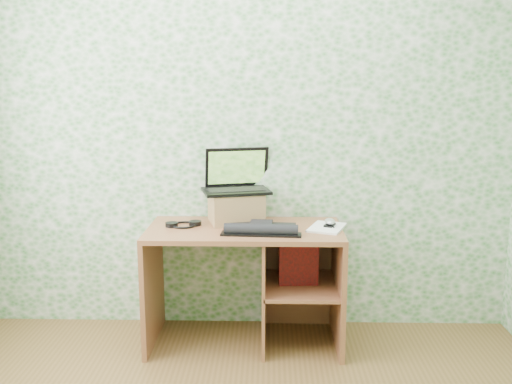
{
  "coord_description": "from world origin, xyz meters",
  "views": [
    {
      "loc": [
        0.15,
        -1.96,
        1.64
      ],
      "look_at": [
        0.07,
        1.39,
        0.99
      ],
      "focal_mm": 40.0,
      "sensor_mm": 36.0,
      "label": 1
    }
  ],
  "objects_px": {
    "desk": "(257,268)",
    "notepad": "(327,228)",
    "keyboard": "(261,229)",
    "laptop": "(236,181)",
    "riser": "(236,207)"
  },
  "relations": [
    {
      "from": "laptop",
      "to": "keyboard",
      "type": "relative_size",
      "value": 0.98
    },
    {
      "from": "laptop",
      "to": "notepad",
      "type": "distance_m",
      "value": 0.65
    },
    {
      "from": "laptop",
      "to": "notepad",
      "type": "relative_size",
      "value": 1.72
    },
    {
      "from": "desk",
      "to": "notepad",
      "type": "distance_m",
      "value": 0.51
    },
    {
      "from": "notepad",
      "to": "laptop",
      "type": "bearing_deg",
      "value": -178.83
    },
    {
      "from": "laptop",
      "to": "notepad",
      "type": "bearing_deg",
      "value": -33.5
    },
    {
      "from": "keyboard",
      "to": "desk",
      "type": "bearing_deg",
      "value": 105.14
    },
    {
      "from": "keyboard",
      "to": "notepad",
      "type": "relative_size",
      "value": 1.76
    },
    {
      "from": "desk",
      "to": "keyboard",
      "type": "height_order",
      "value": "keyboard"
    },
    {
      "from": "desk",
      "to": "laptop",
      "type": "xyz_separation_m",
      "value": [
        -0.14,
        0.16,
        0.53
      ]
    },
    {
      "from": "desk",
      "to": "notepad",
      "type": "height_order",
      "value": "notepad"
    },
    {
      "from": "desk",
      "to": "keyboard",
      "type": "xyz_separation_m",
      "value": [
        0.03,
        -0.13,
        0.29
      ]
    },
    {
      "from": "desk",
      "to": "notepad",
      "type": "xyz_separation_m",
      "value": [
        0.43,
        -0.03,
        0.28
      ]
    },
    {
      "from": "desk",
      "to": "riser",
      "type": "distance_m",
      "value": 0.41
    },
    {
      "from": "keyboard",
      "to": "laptop",
      "type": "bearing_deg",
      "value": 123.61
    }
  ]
}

